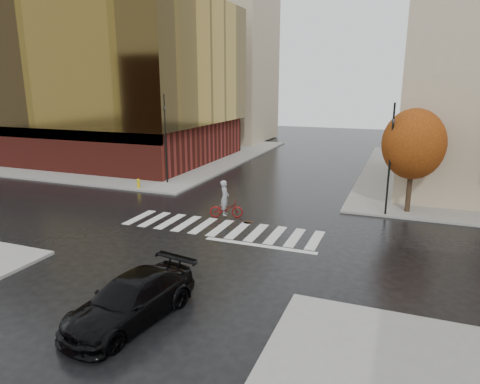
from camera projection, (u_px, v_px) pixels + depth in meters
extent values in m
plane|color=black|center=(217.00, 231.00, 24.20)|extent=(120.00, 120.00, 0.00)
cube|color=gray|center=(128.00, 153.00, 50.50)|extent=(30.00, 30.00, 0.15)
cube|color=silver|center=(220.00, 228.00, 24.65)|extent=(12.00, 3.00, 0.01)
cube|color=maroon|center=(103.00, 138.00, 47.63)|extent=(26.00, 18.00, 4.00)
cube|color=beige|center=(39.00, 133.00, 39.31)|extent=(26.00, 0.40, 1.00)
cube|color=olive|center=(97.00, 63.00, 45.64)|extent=(27.00, 19.00, 12.00)
cube|color=tan|center=(220.00, 68.00, 60.70)|extent=(14.00, 12.00, 20.00)
cylinder|color=black|center=(409.00, 190.00, 26.99)|extent=(0.32, 0.32, 2.80)
ellipsoid|color=#94440E|center=(414.00, 144.00, 26.27)|extent=(3.80, 3.80, 4.37)
imported|color=black|center=(131.00, 300.00, 14.90)|extent=(3.07, 5.69, 1.57)
imported|color=maroon|center=(226.00, 209.00, 26.48)|extent=(2.18, 1.34, 1.08)
imported|color=#96999E|center=(225.00, 198.00, 26.35)|extent=(0.76, 0.93, 2.20)
cylinder|color=black|center=(166.00, 139.00, 34.39)|extent=(0.12, 0.12, 7.12)
imported|color=black|center=(164.00, 107.00, 33.75)|extent=(0.21, 0.19, 0.89)
cylinder|color=black|center=(390.00, 160.00, 25.94)|extent=(0.12, 0.12, 6.85)
imported|color=black|center=(394.00, 119.00, 25.32)|extent=(0.18, 0.20, 0.86)
cylinder|color=#DBBC0C|center=(138.00, 184.00, 33.33)|extent=(0.24, 0.24, 0.60)
sphere|color=#DBBC0C|center=(138.00, 180.00, 33.25)|extent=(0.26, 0.26, 0.26)
cylinder|color=#432617|center=(248.00, 222.00, 25.60)|extent=(0.73, 0.73, 0.01)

